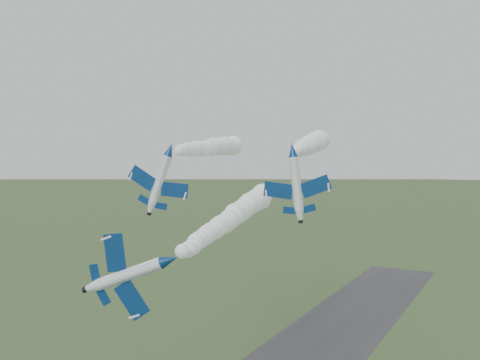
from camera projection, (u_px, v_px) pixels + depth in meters
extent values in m
cylinder|color=white|center=(169.00, 260.00, 58.90)|extent=(4.17, 8.01, 1.80)
cone|color=navy|center=(155.00, 269.00, 54.03)|extent=(2.36, 2.52, 1.80)
cone|color=white|center=(182.00, 252.00, 63.59)|extent=(2.24, 2.16, 1.80)
cylinder|color=black|center=(184.00, 251.00, 64.51)|extent=(1.04, 0.82, 0.91)
ellipsoid|color=black|center=(168.00, 262.00, 56.83)|extent=(1.99, 2.93, 1.20)
cube|color=navy|center=(162.00, 236.00, 59.71)|extent=(2.25, 2.64, 4.07)
cube|color=navy|center=(179.00, 283.00, 59.61)|extent=(2.25, 2.64, 4.07)
cube|color=navy|center=(175.00, 242.00, 62.79)|extent=(1.03, 1.21, 1.78)
cube|color=navy|center=(184.00, 265.00, 62.74)|extent=(1.03, 1.21, 1.78)
cube|color=navy|center=(188.00, 251.00, 62.32)|extent=(2.33, 2.04, 0.82)
cylinder|color=white|center=(170.00, 150.00, 87.71)|extent=(4.42, 8.41, 1.87)
cone|color=navy|center=(160.00, 149.00, 82.59)|extent=(2.46, 2.64, 1.87)
cone|color=white|center=(178.00, 150.00, 92.64)|extent=(2.34, 2.27, 1.87)
cylinder|color=black|center=(180.00, 150.00, 93.61)|extent=(1.09, 0.86, 0.95)
ellipsoid|color=black|center=(167.00, 146.00, 85.57)|extent=(2.09, 3.08, 1.25)
cube|color=navy|center=(155.00, 145.00, 88.92)|extent=(4.84, 3.61, 1.60)
cube|color=navy|center=(187.00, 156.00, 88.08)|extent=(4.84, 3.61, 1.60)
cube|color=navy|center=(169.00, 147.00, 91.99)|extent=(2.13, 1.63, 0.73)
cube|color=navy|center=(185.00, 153.00, 91.55)|extent=(2.13, 1.63, 0.73)
cube|color=navy|center=(179.00, 143.00, 91.41)|extent=(1.28, 1.75, 2.08)
cylinder|color=white|center=(293.00, 150.00, 77.63)|extent=(3.60, 7.81, 1.53)
cone|color=navy|center=(288.00, 150.00, 72.89)|extent=(2.02, 2.36, 1.53)
cone|color=white|center=(296.00, 151.00, 82.19)|extent=(1.92, 2.01, 1.53)
cylinder|color=black|center=(297.00, 151.00, 83.08)|extent=(0.89, 0.74, 0.77)
ellipsoid|color=black|center=(291.00, 147.00, 75.69)|extent=(1.71, 2.81, 1.02)
cube|color=navy|center=(275.00, 153.00, 78.93)|extent=(4.64, 3.28, 0.63)
cube|color=navy|center=(312.00, 149.00, 77.76)|extent=(4.64, 3.28, 0.63)
cube|color=navy|center=(286.00, 152.00, 81.69)|extent=(2.04, 1.47, 0.31)
cube|color=navy|center=(305.00, 149.00, 81.07)|extent=(2.04, 1.47, 0.31)
cube|color=navy|center=(294.00, 143.00, 81.14)|extent=(0.74, 1.50, 2.01)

